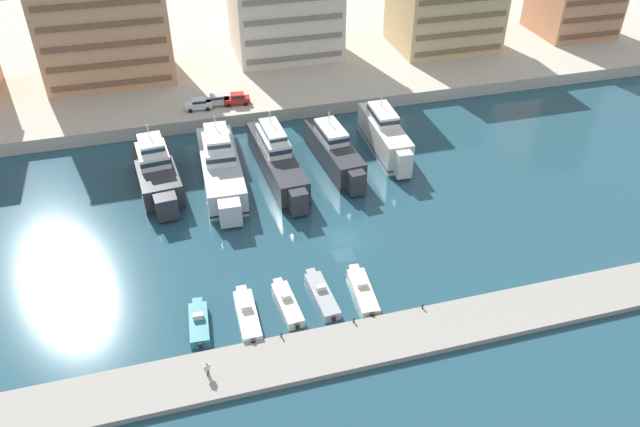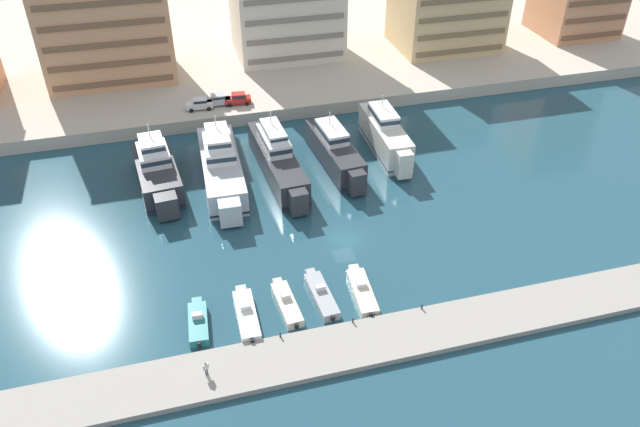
{
  "view_description": "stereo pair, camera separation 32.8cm",
  "coord_description": "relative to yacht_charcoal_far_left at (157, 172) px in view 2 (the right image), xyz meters",
  "views": [
    {
      "loc": [
        -18.31,
        -55.45,
        46.42
      ],
      "look_at": [
        -2.32,
        2.48,
        2.5
      ],
      "focal_mm": 35.0,
      "sensor_mm": 36.0,
      "label": 1
    },
    {
      "loc": [
        -17.99,
        -55.53,
        46.42
      ],
      "look_at": [
        -2.32,
        2.48,
        2.5
      ],
      "focal_mm": 35.0,
      "sensor_mm": 36.0,
      "label": 2
    }
  ],
  "objects": [
    {
      "name": "bollard_west_mid",
      "position": [
        17.3,
        -31.06,
        -1.46
      ],
      "size": [
        0.2,
        0.2,
        0.61
      ],
      "color": "#2D2D33",
      "rests_on": "pier_dock"
    },
    {
      "name": "motorboat_white_left",
      "position": [
        7.16,
        -27.14,
        -1.85
      ],
      "size": [
        2.06,
        8.07,
        1.67
      ],
      "color": "white",
      "rests_on": "ground"
    },
    {
      "name": "motorboat_cream_mid_left",
      "position": [
        11.48,
        -26.54,
        -1.9
      ],
      "size": [
        2.21,
        7.41,
        1.54
      ],
      "color": "beige",
      "rests_on": "ground"
    },
    {
      "name": "motorboat_cream_center",
      "position": [
        19.68,
        -26.8,
        -1.94
      ],
      "size": [
        2.42,
        7.98,
        1.41
      ],
      "color": "beige",
      "rests_on": "ground"
    },
    {
      "name": "pedestrian_near_edge",
      "position": [
        2.36,
        -33.85,
        -0.8
      ],
      "size": [
        0.59,
        0.4,
        1.67
      ],
      "color": "#4C515B",
      "rests_on": "pier_dock"
    },
    {
      "name": "yacht_ivory_center",
      "position": [
        32.38,
        1.2,
        0.11
      ],
      "size": [
        4.05,
        16.92,
        7.81
      ],
      "color": "silver",
      "rests_on": "ground"
    },
    {
      "name": "ground_plane",
      "position": [
        20.61,
        -17.21,
        -2.41
      ],
      "size": [
        400.0,
        400.0,
        0.0
      ],
      "primitive_type": "plane",
      "color": "#234C5B"
    },
    {
      "name": "bollard_west",
      "position": [
        9.86,
        -31.06,
        -1.46
      ],
      "size": [
        0.2,
        0.2,
        0.61
      ],
      "color": "#2D2D33",
      "rests_on": "pier_dock"
    },
    {
      "name": "motorboat_teal_far_left",
      "position": [
        2.28,
        -26.92,
        -1.88
      ],
      "size": [
        2.25,
        6.61,
        1.6
      ],
      "color": "teal",
      "rests_on": "ground"
    },
    {
      "name": "yacht_charcoal_far_left",
      "position": [
        0.0,
        0.0,
        0.0
      ],
      "size": [
        6.13,
        16.32,
        8.5
      ],
      "color": "#333338",
      "rests_on": "ground"
    },
    {
      "name": "apartment_block_center_left",
      "position": [
        55.45,
        32.72,
        7.54
      ],
      "size": [
        18.84,
        14.62,
        17.72
      ],
      "color": "#E0BC84",
      "rests_on": "quay_promenade"
    },
    {
      "name": "yacht_silver_left",
      "position": [
        8.38,
        -0.62,
        0.02
      ],
      "size": [
        5.6,
        21.47,
        8.5
      ],
      "color": "silver",
      "rests_on": "ground"
    },
    {
      "name": "bollard_east_mid",
      "position": [
        24.73,
        -31.06,
        -1.46
      ],
      "size": [
        0.2,
        0.2,
        0.61
      ],
      "color": "#2D2D33",
      "rests_on": "pier_dock"
    },
    {
      "name": "quay_promenade",
      "position": [
        20.61,
        49.08,
        -1.39
      ],
      "size": [
        180.0,
        70.0,
        2.04
      ],
      "primitive_type": "cube",
      "color": "beige",
      "rests_on": "ground"
    },
    {
      "name": "pier_dock",
      "position": [
        20.61,
        -33.75,
        -2.1
      ],
      "size": [
        120.0,
        5.87,
        0.63
      ],
      "primitive_type": "cube",
      "color": "#9E998E",
      "rests_on": "ground"
    },
    {
      "name": "yacht_charcoal_center_left",
      "position": [
        24.26,
        -0.63,
        -0.21
      ],
      "size": [
        4.97,
        17.5,
        7.17
      ],
      "color": "#333338",
      "rests_on": "ground"
    },
    {
      "name": "yacht_charcoal_mid_left",
      "position": [
        15.98,
        -0.95,
        0.04
      ],
      "size": [
        5.03,
        21.12,
        8.36
      ],
      "color": "#333338",
      "rests_on": "ground"
    },
    {
      "name": "motorboat_grey_center_left",
      "position": [
        15.3,
        -26.23,
        -1.91
      ],
      "size": [
        2.27,
        7.94,
        1.51
      ],
      "color": "#9EA3A8",
      "rests_on": "ground"
    },
    {
      "name": "apartment_block_left",
      "position": [
        -5.15,
        33.43,
        11.12
      ],
      "size": [
        21.09,
        12.36,
        24.87
      ],
      "color": "tan",
      "rests_on": "quay_promenade"
    },
    {
      "name": "car_red_mid_left",
      "position": [
        13.64,
        17.81,
        0.6
      ],
      "size": [
        4.23,
        2.19,
        1.8
      ],
      "color": "red",
      "rests_on": "quay_promenade"
    },
    {
      "name": "car_white_far_left",
      "position": [
        7.58,
        17.56,
        0.6
      ],
      "size": [
        4.18,
        2.08,
        1.8
      ],
      "color": "white",
      "rests_on": "quay_promenade"
    },
    {
      "name": "car_silver_left",
      "position": [
        10.46,
        18.17,
        0.6
      ],
      "size": [
        4.12,
        1.96,
        1.8
      ],
      "color": "#B7BCC1",
      "rests_on": "quay_promenade"
    }
  ]
}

